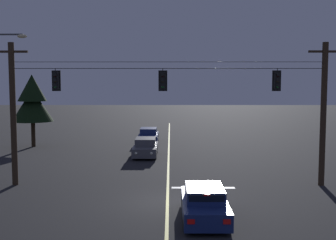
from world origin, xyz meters
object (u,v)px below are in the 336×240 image
Objects in this scene: traffic_light_left_inner at (163,81)px; car_waiting_near_lane at (204,204)px; car_oncoming_trailing at (148,136)px; traffic_light_centre at (277,81)px; tree_verge_far at (32,100)px; car_oncoming_lead at (146,148)px; traffic_light_leftmost at (55,81)px.

car_waiting_near_lane is (1.81, -5.76, -5.09)m from traffic_light_left_inner.
car_waiting_near_lane is at bearing -81.15° from car_oncoming_trailing.
tree_verge_far is (-17.94, 14.02, -1.63)m from traffic_light_centre.
car_oncoming_lead is (-7.69, 9.27, -5.09)m from traffic_light_centre.
car_waiting_near_lane is at bearing -37.10° from traffic_light_leftmost.
traffic_light_leftmost is 1.00× the size of traffic_light_centre.
car_oncoming_trailing is (-1.67, 16.54, -5.09)m from traffic_light_left_inner.
traffic_light_centre is 8.84m from car_waiting_near_lane.
car_oncoming_lead is at bearing 129.67° from traffic_light_centre.
car_oncoming_lead is 7.27m from car_oncoming_trailing.
car_oncoming_lead is at bearing 65.16° from traffic_light_leftmost.
car_oncoming_trailing is at bearing 115.37° from traffic_light_centre.
traffic_light_left_inner reaches higher than car_waiting_near_lane.
traffic_light_leftmost is 0.28× the size of car_waiting_near_lane.
traffic_light_leftmost is 11.98m from traffic_light_centre.
traffic_light_leftmost reaches higher than car_oncoming_trailing.
car_waiting_near_lane is at bearing -77.55° from car_oncoming_lead.
car_waiting_near_lane is at bearing -55.54° from tree_verge_far.
car_oncoming_lead is 11.82m from tree_verge_far.
traffic_light_leftmost and traffic_light_centre have the same top height.
car_oncoming_lead is at bearing -24.85° from tree_verge_far.
tree_verge_far is (-11.77, 14.02, -1.63)m from traffic_light_left_inner.
traffic_light_centre is 22.83m from tree_verge_far.
traffic_light_centre is at bearing 0.00° from traffic_light_left_inner.
tree_verge_far is at bearing 113.02° from traffic_light_leftmost.
traffic_light_centre is at bearing -38.01° from tree_verge_far.
traffic_light_left_inner is 0.28× the size of car_oncoming_lead.
traffic_light_left_inner is at bearing -84.25° from car_oncoming_trailing.
traffic_light_centre is (6.18, 0.00, 0.00)m from traffic_light_left_inner.
traffic_light_left_inner reaches higher than car_oncoming_trailing.
car_oncoming_trailing is at bearing 98.85° from car_waiting_near_lane.
traffic_light_leftmost is 1.00× the size of traffic_light_left_inner.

